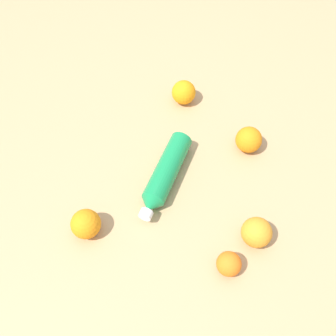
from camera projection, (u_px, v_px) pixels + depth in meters
name	position (u px, v px, depth m)	size (l,w,h in m)	color
ground_plane	(150.00, 176.00, 1.08)	(2.40, 2.40, 0.00)	tan
water_bottle	(165.00, 174.00, 1.05)	(0.29, 0.13, 0.07)	#198C4C
orange_0	(257.00, 231.00, 0.94)	(0.08, 0.08, 0.08)	orange
orange_1	(184.00, 92.00, 1.23)	(0.08, 0.08, 0.08)	orange
orange_2	(249.00, 140.00, 1.11)	(0.08, 0.08, 0.08)	orange
orange_3	(86.00, 224.00, 0.95)	(0.08, 0.08, 0.08)	orange
orange_4	(229.00, 264.00, 0.90)	(0.06, 0.06, 0.06)	orange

